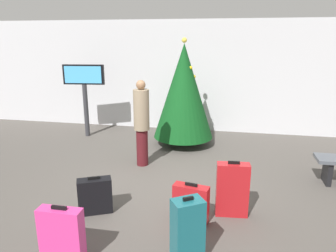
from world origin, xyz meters
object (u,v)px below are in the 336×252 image
object	(u,v)px
holiday_tree	(184,91)
suitcase_3	(95,196)
traveller_0	(142,121)
suitcase_2	(191,203)
suitcase_4	(232,190)
suitcase_1	(62,236)
flight_info_kiosk	(84,85)
suitcase_0	(188,231)

from	to	relation	value
holiday_tree	suitcase_3	size ratio (longest dim) A/B	4.41
traveller_0	suitcase_2	size ratio (longest dim) A/B	2.99
suitcase_3	suitcase_4	xyz separation A→B (m)	(1.95, 0.32, 0.13)
suitcase_1	holiday_tree	bearing A→B (deg)	80.70
flight_info_kiosk	suitcase_4	world-z (taller)	flight_info_kiosk
suitcase_1	suitcase_4	size ratio (longest dim) A/B	0.86
traveller_0	suitcase_1	distance (m)	3.03
suitcase_2	suitcase_1	bearing A→B (deg)	-139.56
flight_info_kiosk	suitcase_1	world-z (taller)	flight_info_kiosk
traveller_0	suitcase_1	bearing A→B (deg)	-91.98
holiday_tree	suitcase_2	distance (m)	3.48
suitcase_2	suitcase_4	size ratio (longest dim) A/B	0.69
suitcase_1	suitcase_3	world-z (taller)	suitcase_1
flight_info_kiosk	suitcase_0	distance (m)	5.46
flight_info_kiosk	suitcase_3	world-z (taller)	flight_info_kiosk
flight_info_kiosk	traveller_0	distance (m)	2.58
holiday_tree	suitcase_0	distance (m)	4.24
flight_info_kiosk	suitcase_4	xyz separation A→B (m)	(3.72, -3.21, -0.93)
holiday_tree	suitcase_2	world-z (taller)	holiday_tree
suitcase_0	suitcase_4	bearing A→B (deg)	65.78
traveller_0	flight_info_kiosk	bearing A→B (deg)	140.02
suitcase_0	suitcase_3	world-z (taller)	suitcase_0
suitcase_2	traveller_0	bearing A→B (deg)	123.29
flight_info_kiosk	suitcase_0	xyz separation A→B (m)	(3.23, -4.30, -0.94)
suitcase_1	suitcase_4	xyz separation A→B (m)	(1.87, 1.40, 0.06)
suitcase_0	suitcase_1	world-z (taller)	suitcase_0
suitcase_3	suitcase_4	distance (m)	1.98
holiday_tree	traveller_0	distance (m)	1.59
flight_info_kiosk	suitcase_3	distance (m)	4.09
traveller_0	suitcase_1	size ratio (longest dim) A/B	2.42
holiday_tree	suitcase_2	size ratio (longest dim) A/B	4.35
suitcase_1	suitcase_2	world-z (taller)	suitcase_1
suitcase_4	suitcase_1	bearing A→B (deg)	-143.26
suitcase_1	suitcase_3	distance (m)	1.08
suitcase_2	suitcase_3	size ratio (longest dim) A/B	1.01
traveller_0	suitcase_4	world-z (taller)	traveller_0
suitcase_3	flight_info_kiosk	bearing A→B (deg)	116.63
suitcase_2	suitcase_4	distance (m)	0.63
holiday_tree	suitcase_4	bearing A→B (deg)	-68.92
flight_info_kiosk	suitcase_2	bearing A→B (deg)	-47.75
holiday_tree	flight_info_kiosk	distance (m)	2.58
holiday_tree	traveller_0	world-z (taller)	holiday_tree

